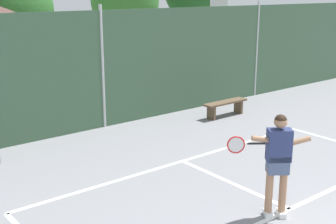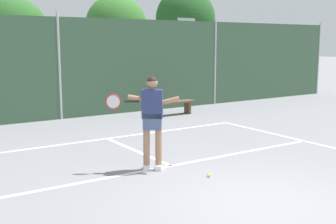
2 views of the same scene
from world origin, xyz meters
name	(u,v)px [view 1 (image 1 of 2)]	position (x,y,z in m)	size (l,w,h in m)	color
chainlink_fence	(103,70)	(0.00, 9.00, 1.66)	(26.09, 0.09, 3.46)	#38563D
basketball_hoop	(218,29)	(6.54, 11.10, 2.31)	(0.90, 0.67, 3.55)	yellow
tennis_player	(278,157)	(-0.44, 2.49, 1.11)	(1.25, 0.81, 1.85)	silver
courtside_bench	(225,105)	(3.54, 7.62, 0.36)	(1.60, 0.36, 0.48)	brown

